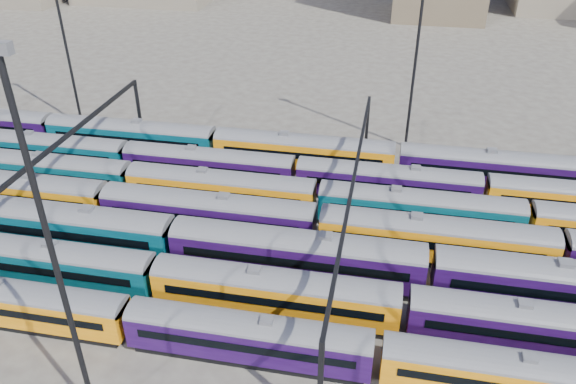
% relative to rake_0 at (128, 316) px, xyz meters
% --- Properties ---
extents(ground, '(500.00, 500.00, 0.00)m').
position_rel_rake_0_xyz_m(ground, '(5.55, 15.00, -2.44)').
color(ground, '#46413B').
rests_on(ground, ground).
extents(rake_0, '(113.36, 2.77, 4.64)m').
position_rel_rake_0_xyz_m(rake_0, '(0.00, 0.00, 0.00)').
color(rake_0, black).
rests_on(rake_0, ground).
extents(rake_1, '(123.56, 3.01, 5.07)m').
position_rel_rake_0_xyz_m(rake_1, '(20.79, 5.00, 0.23)').
color(rake_1, black).
rests_on(rake_1, ground).
extents(rake_2, '(114.04, 3.34, 5.64)m').
position_rel_rake_0_xyz_m(rake_2, '(-11.64, 10.00, 0.52)').
color(rake_2, black).
rests_on(rake_2, ground).
extents(rake_3, '(130.36, 3.18, 5.36)m').
position_rel_rake_0_xyz_m(rake_3, '(-9.38, 15.00, 0.38)').
color(rake_3, black).
rests_on(rake_3, ground).
extents(rake_4, '(144.20, 3.01, 5.07)m').
position_rel_rake_0_xyz_m(rake_4, '(22.00, 20.00, 0.22)').
color(rake_4, black).
rests_on(rake_4, ground).
extents(rake_5, '(120.83, 2.95, 4.96)m').
position_rel_rake_0_xyz_m(rake_5, '(-11.76, 25.00, 0.17)').
color(rake_5, black).
rests_on(rake_5, ground).
extents(rake_6, '(131.00, 3.19, 5.39)m').
position_rel_rake_0_xyz_m(rake_6, '(-2.46, 30.00, 0.39)').
color(rake_6, black).
rests_on(rake_6, ground).
extents(gantry_1, '(0.35, 40.35, 8.03)m').
position_rel_rake_0_xyz_m(gantry_1, '(-14.45, 15.00, 4.35)').
color(gantry_1, black).
rests_on(gantry_1, ground).
extents(gantry_2, '(0.35, 40.35, 8.03)m').
position_rel_rake_0_xyz_m(gantry_2, '(15.55, 15.00, 4.35)').
color(gantry_2, black).
rests_on(gantry_2, ground).
extents(mast_1, '(1.40, 0.50, 25.60)m').
position_rel_rake_0_xyz_m(mast_1, '(-24.45, 37.00, 11.53)').
color(mast_1, black).
rests_on(mast_1, ground).
extents(mast_2, '(1.40, 0.50, 25.60)m').
position_rel_rake_0_xyz_m(mast_2, '(0.55, -7.00, 11.53)').
color(mast_2, black).
rests_on(mast_2, ground).
extents(mast_3, '(1.40, 0.50, 25.60)m').
position_rel_rake_0_xyz_m(mast_3, '(20.55, 39.00, 11.53)').
color(mast_3, black).
rests_on(mast_3, ground).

